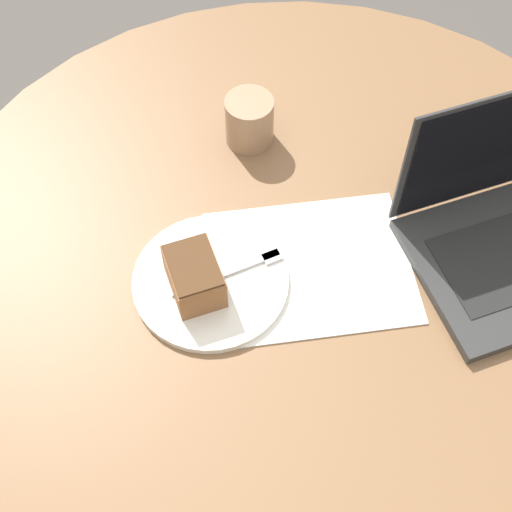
{
  "coord_description": "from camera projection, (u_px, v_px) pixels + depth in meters",
  "views": [
    {
      "loc": [
        -0.43,
        -0.38,
        1.65
      ],
      "look_at": [
        -0.06,
        0.03,
        0.8
      ],
      "focal_mm": 50.0,
      "sensor_mm": 36.0,
      "label": 1
    }
  ],
  "objects": [
    {
      "name": "coffee_glass",
      "position": [
        249.0,
        121.0,
        1.15
      ],
      "size": [
        0.08,
        0.08,
        0.09
      ],
      "color": "#997556",
      "rests_on": "dining_table"
    },
    {
      "name": "ground_plane",
      "position": [
        284.0,
        428.0,
        1.7
      ],
      "size": [
        12.0,
        12.0,
        0.0
      ],
      "primitive_type": "plane",
      "color": "#4C4742"
    },
    {
      "name": "dining_table",
      "position": [
        295.0,
        307.0,
        1.19
      ],
      "size": [
        1.18,
        1.18,
        0.76
      ],
      "color": "brown",
      "rests_on": "ground_plane"
    },
    {
      "name": "cake_slice",
      "position": [
        194.0,
        276.0,
        0.99
      ],
      "size": [
        0.1,
        0.11,
        0.06
      ],
      "rotation": [
        0.0,
        0.0,
        4.32
      ],
      "color": "brown",
      "rests_on": "plate"
    },
    {
      "name": "plate",
      "position": [
        211.0,
        281.0,
        1.03
      ],
      "size": [
        0.23,
        0.23,
        0.01
      ],
      "color": "silver",
      "rests_on": "dining_table"
    },
    {
      "name": "paper_document",
      "position": [
        311.0,
        266.0,
        1.05
      ],
      "size": [
        0.38,
        0.36,
        0.0
      ],
      "rotation": [
        0.0,
        0.0,
        -0.6
      ],
      "color": "white",
      "rests_on": "dining_table"
    },
    {
      "name": "fork",
      "position": [
        238.0,
        268.0,
        1.04
      ],
      "size": [
        0.17,
        0.07,
        0.0
      ],
      "rotation": [
        0.0,
        0.0,
        5.97
      ],
      "color": "silver",
      "rests_on": "plate"
    }
  ]
}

